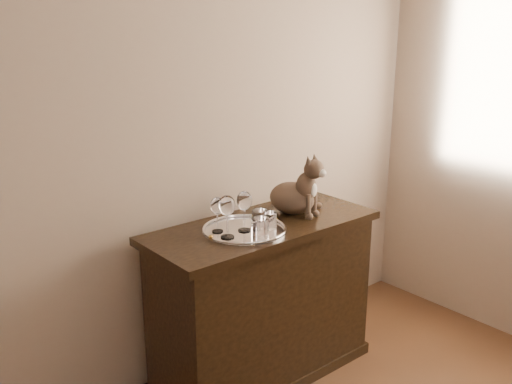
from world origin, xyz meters
TOP-DOWN VIEW (x-y plane):
  - wall_back at (0.00, 2.25)m, footprint 4.00×0.10m
  - sideboard at (0.60, 1.94)m, footprint 1.20×0.50m
  - tray at (0.46, 1.91)m, footprint 0.40×0.40m
  - wine_glass_a at (0.35, 1.97)m, footprint 0.06×0.06m
  - wine_glass_c at (0.34, 1.88)m, footprint 0.08×0.08m
  - wine_glass_d at (0.45, 1.90)m, footprint 0.07×0.07m
  - tumbler_a at (0.56, 1.85)m, footprint 0.07×0.07m
  - tumbler_b at (0.45, 1.79)m, footprint 0.08×0.08m
  - tumbler_c at (0.54, 1.90)m, footprint 0.07×0.07m
  - cat at (0.82, 1.97)m, footprint 0.39×0.37m

SIDE VIEW (x-z plane):
  - sideboard at x=0.60m, z-range 0.00..0.85m
  - tray at x=0.46m, z-range 0.85..0.86m
  - tumbler_a at x=0.56m, z-range 0.86..0.94m
  - tumbler_c at x=0.54m, z-range 0.86..0.94m
  - tumbler_b at x=0.45m, z-range 0.86..0.95m
  - wine_glass_a at x=0.35m, z-range 0.86..1.03m
  - wine_glass_d at x=0.45m, z-range 0.86..1.05m
  - wine_glass_c at x=0.34m, z-range 0.86..1.06m
  - cat at x=0.82m, z-range 0.85..1.18m
  - wall_back at x=0.00m, z-range 0.00..2.70m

